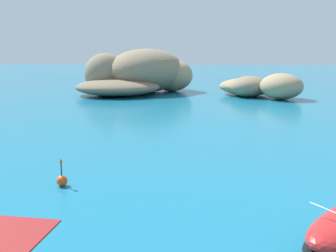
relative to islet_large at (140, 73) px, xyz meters
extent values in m
ellipsoid|color=#84755B|center=(0.93, 1.14, 0.43)|extent=(17.31, 19.27, 7.35)
ellipsoid|color=#84755B|center=(-5.47, -2.11, 0.06)|extent=(8.62, 8.58, 6.61)
ellipsoid|color=#756651|center=(-2.90, -4.40, -1.92)|extent=(14.05, 12.47, 2.65)
ellipsoid|color=#9E8966|center=(5.03, 2.90, -0.45)|extent=(10.56, 10.77, 5.58)
ellipsoid|color=#517538|center=(0.06, 0.01, 2.13)|extent=(10.77, 9.79, 1.49)
ellipsoid|color=#9E8966|center=(17.66, -1.97, -1.91)|extent=(11.41, 10.52, 2.67)
ellipsoid|color=#84755B|center=(17.75, -4.07, -1.66)|extent=(8.12, 8.60, 3.17)
ellipsoid|color=#9E8966|center=(21.99, -6.99, -1.35)|extent=(7.80, 8.13, 3.77)
cylinder|color=silver|center=(15.17, -51.51, -1.51)|extent=(1.23, 1.70, 0.04)
sphere|color=#E54C19|center=(3.57, -45.40, -2.96)|extent=(0.56, 0.56, 0.56)
cylinder|color=black|center=(3.57, -45.40, -2.46)|extent=(0.06, 0.06, 1.00)
cone|color=#E54C19|center=(3.57, -45.40, -1.86)|extent=(0.20, 0.20, 0.20)
camera|label=1|loc=(10.85, -63.44, 3.63)|focal=40.40mm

